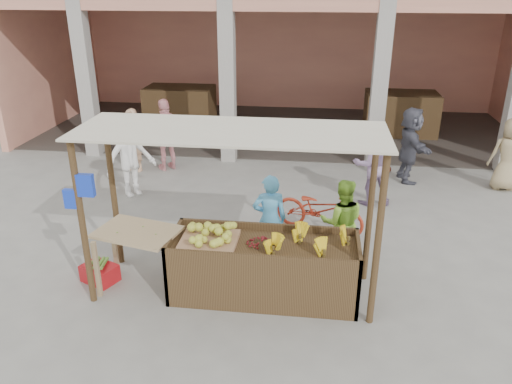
# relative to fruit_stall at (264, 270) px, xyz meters

# --- Properties ---
(ground) EXTENTS (60.00, 60.00, 0.00)m
(ground) POSITION_rel_fruit_stall_xyz_m (-0.50, 0.00, -0.40)
(ground) COLOR slate
(ground) RESTS_ON ground
(market_building) EXTENTS (14.40, 6.40, 4.20)m
(market_building) POSITION_rel_fruit_stall_xyz_m (-0.45, 8.93, 2.30)
(market_building) COLOR #ED9C7C
(market_building) RESTS_ON ground
(fruit_stall) EXTENTS (2.60, 0.95, 0.80)m
(fruit_stall) POSITION_rel_fruit_stall_xyz_m (0.00, 0.00, 0.00)
(fruit_stall) COLOR #503A20
(fruit_stall) RESTS_ON ground
(stall_awning) EXTENTS (4.09, 1.35, 2.39)m
(stall_awning) POSITION_rel_fruit_stall_xyz_m (-0.51, 0.06, 1.58)
(stall_awning) COLOR #503A20
(stall_awning) RESTS_ON ground
(banana_heap) EXTENTS (1.13, 0.62, 0.21)m
(banana_heap) POSITION_rel_fruit_stall_xyz_m (0.62, -0.04, 0.50)
(banana_heap) COLOR yellow
(banana_heap) RESTS_ON fruit_stall
(melon_tray) EXTENTS (0.78, 0.67, 0.20)m
(melon_tray) POSITION_rel_fruit_stall_xyz_m (-0.76, -0.04, 0.50)
(melon_tray) COLOR #A07453
(melon_tray) RESTS_ON fruit_stall
(berry_heap) EXTENTS (0.43, 0.36, 0.14)m
(berry_heap) POSITION_rel_fruit_stall_xyz_m (-0.02, -0.02, 0.47)
(berry_heap) COLOR maroon
(berry_heap) RESTS_ON fruit_stall
(side_table) EXTENTS (1.26, 0.99, 0.91)m
(side_table) POSITION_rel_fruit_stall_xyz_m (-1.79, -0.01, 0.36)
(side_table) COLOR tan
(side_table) RESTS_ON ground
(papaya_pile) EXTENTS (0.69, 0.40, 0.20)m
(papaya_pile) POSITION_rel_fruit_stall_xyz_m (-1.79, -0.01, 0.60)
(papaya_pile) COLOR #4D912F
(papaya_pile) RESTS_ON side_table
(red_crate) EXTENTS (0.60, 0.53, 0.26)m
(red_crate) POSITION_rel_fruit_stall_xyz_m (-2.45, 0.03, -0.27)
(red_crate) COLOR #B51318
(red_crate) RESTS_ON ground
(plantain_bundle) EXTENTS (0.40, 0.28, 0.08)m
(plantain_bundle) POSITION_rel_fruit_stall_xyz_m (-2.45, 0.03, -0.10)
(plantain_bundle) COLOR #5F8F34
(plantain_bundle) RESTS_ON red_crate
(produce_sacks) EXTENTS (0.79, 0.74, 0.60)m
(produce_sacks) POSITION_rel_fruit_stall_xyz_m (2.17, 5.29, -0.10)
(produce_sacks) COLOR maroon
(produce_sacks) RESTS_ON ground
(vendor_blue) EXTENTS (0.66, 0.53, 1.56)m
(vendor_blue) POSITION_rel_fruit_stall_xyz_m (-0.02, 0.93, 0.38)
(vendor_blue) COLOR #52AFE4
(vendor_blue) RESTS_ON ground
(vendor_green) EXTENTS (0.72, 0.43, 1.48)m
(vendor_green) POSITION_rel_fruit_stall_xyz_m (1.09, 1.03, 0.34)
(vendor_green) COLOR #84BC34
(vendor_green) RESTS_ON ground
(motorcycle) EXTENTS (1.13, 1.79, 0.89)m
(motorcycle) POSITION_rel_fruit_stall_xyz_m (0.76, 2.05, 0.04)
(motorcycle) COLOR #A82F1A
(motorcycle) RESTS_ON ground
(shopper_a) EXTENTS (1.22, 1.26, 1.83)m
(shopper_a) POSITION_rel_fruit_stall_xyz_m (-3.08, 3.20, 0.51)
(shopper_a) COLOR white
(shopper_a) RESTS_ON ground
(shopper_b) EXTENTS (1.17, 1.11, 1.79)m
(shopper_b) POSITION_rel_fruit_stall_xyz_m (-2.80, 4.80, 0.50)
(shopper_b) COLOR pink
(shopper_b) RESTS_ON ground
(shopper_c) EXTENTS (0.83, 0.55, 1.71)m
(shopper_c) POSITION_rel_fruit_stall_xyz_m (4.65, 4.52, 0.46)
(shopper_c) COLOR tan
(shopper_c) RESTS_ON ground
(shopper_d) EXTENTS (0.86, 1.68, 1.75)m
(shopper_d) POSITION_rel_fruit_stall_xyz_m (2.67, 4.77, 0.47)
(shopper_d) COLOR #4A4A56
(shopper_d) RESTS_ON ground
(shopper_e) EXTENTS (0.66, 0.57, 1.53)m
(shopper_e) POSITION_rel_fruit_stall_xyz_m (-3.55, 4.62, 0.36)
(shopper_e) COLOR tan
(shopper_e) RESTS_ON ground
(shopper_f) EXTENTS (0.96, 0.68, 1.80)m
(shopper_f) POSITION_rel_fruit_stall_xyz_m (1.76, 3.41, 0.50)
(shopper_f) COLOR #9377A1
(shopper_f) RESTS_ON ground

